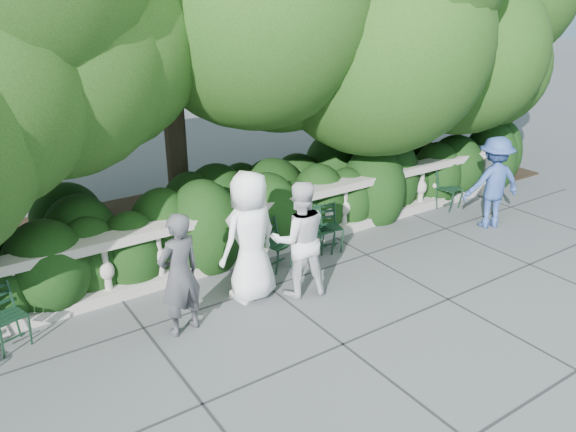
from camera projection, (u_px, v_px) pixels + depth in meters
ground at (326, 300)px, 8.26m from camera, size 90.00×90.00×0.00m
balustrade at (261, 229)px, 9.45m from camera, size 12.00×0.44×1.00m
shrub_hedge at (228, 232)px, 10.56m from camera, size 15.00×2.60×1.70m
tree_canopy at (249, 7)px, 9.56m from camera, size 15.04×6.52×6.78m
chair_b at (19, 351)px, 7.10m from camera, size 0.56×0.59×0.84m
chair_c at (324, 258)px, 9.55m from camera, size 0.45×0.49×0.84m
chair_d at (284, 271)px, 9.10m from camera, size 0.54×0.57×0.84m
chair_e at (331, 254)px, 9.67m from camera, size 0.55×0.58×0.84m
chair_f at (453, 211)px, 11.55m from camera, size 0.52×0.55×0.84m
person_businessman at (250, 237)px, 8.00m from camera, size 1.06×0.80×1.94m
person_woman_grey at (180, 275)px, 7.21m from camera, size 0.69×0.53×1.69m
person_casual_man at (299, 239)px, 8.14m from camera, size 1.02×0.90×1.76m
person_older_blue at (493, 183)px, 10.50m from camera, size 1.28×0.97×1.75m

